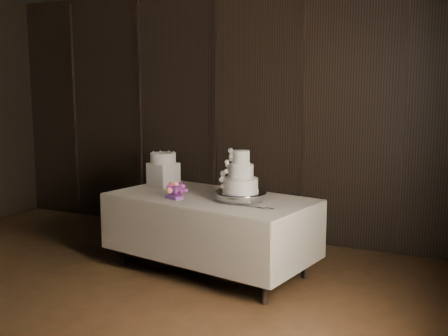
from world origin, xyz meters
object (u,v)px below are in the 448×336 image
box_pedestal (163,174)px  wedding_cake (237,176)px  display_table (210,230)px  bouquet (176,190)px  cake_stand (241,197)px  small_cake (163,158)px

box_pedestal → wedding_cake: bearing=-20.4°
display_table → wedding_cake: size_ratio=5.54×
wedding_cake → bouquet: wedding_cake is taller
cake_stand → small_cake: bearing=160.9°
display_table → small_cake: size_ratio=7.90×
wedding_cake → bouquet: 0.67m
cake_stand → bouquet: 0.67m
bouquet → box_pedestal: 0.57m
wedding_cake → box_pedestal: size_ratio=1.49×
cake_stand → bouquet: size_ratio=1.30×
small_cake → bouquet: bearing=-46.5°
box_pedestal → display_table: bearing=-22.3°
bouquet → box_pedestal: box_pedestal is taller
display_table → bouquet: bearing=-148.0°
bouquet → box_pedestal: (-0.39, 0.41, 0.07)m
cake_stand → display_table: bearing=167.5°
bouquet → cake_stand: bearing=3.7°
box_pedestal → bouquet: bearing=-46.5°
display_table → small_cake: small_cake is taller
cake_stand → box_pedestal: size_ratio=1.86×
cake_stand → bouquet: bearing=-176.3°
bouquet → small_cake: 0.62m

